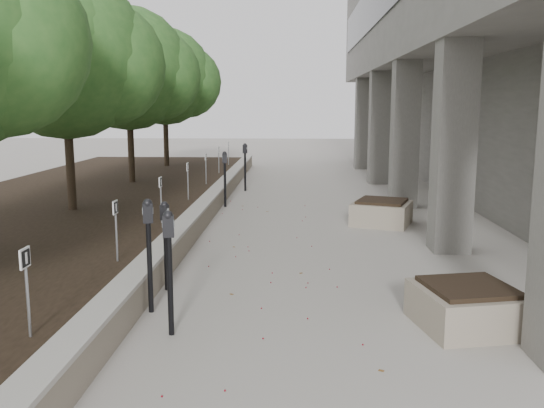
% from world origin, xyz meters
% --- Properties ---
extents(ground, '(90.00, 90.00, 0.00)m').
position_xyz_m(ground, '(0.00, 0.00, 0.00)').
color(ground, '#A29E95').
rests_on(ground, ground).
extents(retaining_wall, '(0.39, 26.00, 0.50)m').
position_xyz_m(retaining_wall, '(-1.82, 9.00, 0.25)').
color(retaining_wall, gray).
rests_on(retaining_wall, ground).
extents(planting_bed, '(7.00, 26.00, 0.40)m').
position_xyz_m(planting_bed, '(-5.50, 9.00, 0.20)').
color(planting_bed, black).
rests_on(planting_bed, ground).
extents(crabapple_tree_3, '(4.60, 4.00, 5.44)m').
position_xyz_m(crabapple_tree_3, '(-4.80, 8.00, 3.12)').
color(crabapple_tree_3, '#2D5F24').
rests_on(crabapple_tree_3, planting_bed).
extents(crabapple_tree_4, '(4.60, 4.00, 5.44)m').
position_xyz_m(crabapple_tree_4, '(-4.80, 13.00, 3.12)').
color(crabapple_tree_4, '#2D5F24').
rests_on(crabapple_tree_4, planting_bed).
extents(crabapple_tree_5, '(4.60, 4.00, 5.44)m').
position_xyz_m(crabapple_tree_5, '(-4.80, 18.00, 3.12)').
color(crabapple_tree_5, '#2D5F24').
rests_on(crabapple_tree_5, planting_bed).
extents(parking_sign_2, '(0.04, 0.22, 0.96)m').
position_xyz_m(parking_sign_2, '(-2.35, 0.50, 0.88)').
color(parking_sign_2, black).
rests_on(parking_sign_2, planting_bed).
extents(parking_sign_3, '(0.04, 0.22, 0.96)m').
position_xyz_m(parking_sign_3, '(-2.35, 3.50, 0.88)').
color(parking_sign_3, black).
rests_on(parking_sign_3, planting_bed).
extents(parking_sign_4, '(0.04, 0.22, 0.96)m').
position_xyz_m(parking_sign_4, '(-2.35, 6.50, 0.88)').
color(parking_sign_4, black).
rests_on(parking_sign_4, planting_bed).
extents(parking_sign_5, '(0.04, 0.22, 0.96)m').
position_xyz_m(parking_sign_5, '(-2.35, 9.50, 0.88)').
color(parking_sign_5, black).
rests_on(parking_sign_5, planting_bed).
extents(parking_sign_6, '(0.04, 0.22, 0.96)m').
position_xyz_m(parking_sign_6, '(-2.35, 12.50, 0.88)').
color(parking_sign_6, black).
rests_on(parking_sign_6, planting_bed).
extents(parking_sign_7, '(0.04, 0.22, 0.96)m').
position_xyz_m(parking_sign_7, '(-2.35, 15.50, 0.88)').
color(parking_sign_7, black).
rests_on(parking_sign_7, planting_bed).
extents(parking_sign_8, '(0.04, 0.22, 0.96)m').
position_xyz_m(parking_sign_8, '(-2.35, 18.50, 0.88)').
color(parking_sign_8, black).
rests_on(parking_sign_8, planting_bed).
extents(parking_meter_1, '(0.17, 0.13, 1.56)m').
position_xyz_m(parking_meter_1, '(-1.10, 1.58, 0.78)').
color(parking_meter_1, black).
rests_on(parking_meter_1, ground).
extents(parking_meter_2, '(0.18, 0.15, 1.57)m').
position_xyz_m(parking_meter_2, '(-1.55, 2.36, 0.79)').
color(parking_meter_2, black).
rests_on(parking_meter_2, ground).
extents(parking_meter_3, '(0.16, 0.13, 1.38)m').
position_xyz_m(parking_meter_3, '(-1.55, 3.34, 0.69)').
color(parking_meter_3, black).
rests_on(parking_meter_3, ground).
extents(parking_meter_4, '(0.17, 0.13, 1.55)m').
position_xyz_m(parking_meter_4, '(-1.55, 10.75, 0.78)').
color(parking_meter_4, black).
rests_on(parking_meter_4, ground).
extents(parking_meter_5, '(0.18, 0.15, 1.58)m').
position_xyz_m(parking_meter_5, '(-1.26, 13.82, 0.79)').
color(parking_meter_5, black).
rests_on(parking_meter_5, ground).
extents(planter_front, '(1.43, 1.43, 0.56)m').
position_xyz_m(planter_front, '(2.61, 1.98, 0.28)').
color(planter_front, gray).
rests_on(planter_front, ground).
extents(planter_back, '(1.63, 1.63, 0.60)m').
position_xyz_m(planter_back, '(2.46, 8.49, 0.30)').
color(planter_back, gray).
rests_on(planter_back, ground).
extents(berry_scatter, '(3.30, 14.10, 0.02)m').
position_xyz_m(berry_scatter, '(-0.10, 5.00, 0.01)').
color(berry_scatter, maroon).
rests_on(berry_scatter, ground).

